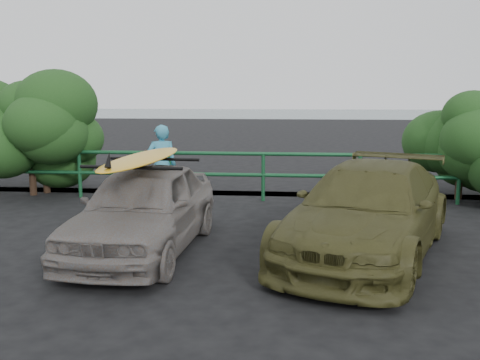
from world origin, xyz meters
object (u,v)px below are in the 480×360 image
Objects in this scene: guardrail at (216,176)px; sedan at (144,208)px; olive_vehicle at (368,210)px; man at (162,165)px; surfboard at (143,158)px.

sedan reaches higher than guardrail.
sedan is 0.84× the size of olive_vehicle.
guardrail is 8.55× the size of man.
man is 0.56× the size of surfboard.
olive_vehicle reaches higher than sedan.
sedan is 2.26× the size of man.
sedan is 3.22m from man.
surfboard is (-0.52, -3.79, 0.83)m from guardrail.
olive_vehicle is 3.26m from surfboard.
surfboard is (-3.18, -0.12, 0.71)m from olive_vehicle.
guardrail is at bearing 85.74° from surfboard.
guardrail is at bearing 85.74° from sedan.
olive_vehicle is at bearing 5.73° from sedan.
surfboard is (0.50, -3.17, 0.54)m from man.
surfboard is at bearing -156.55° from olive_vehicle.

